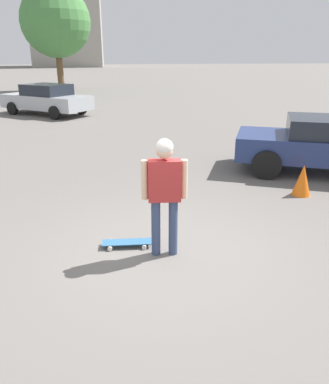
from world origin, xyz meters
name	(u,v)px	position (x,y,z in m)	size (l,w,h in m)	color
ground_plane	(164,253)	(0.00, 0.00, 0.00)	(220.00, 220.00, 0.00)	slate
person	(164,186)	(0.00, 0.00, 1.11)	(0.67, 0.25, 1.80)	#38476B
skateboard	(127,243)	(0.56, -0.30, 0.07)	(0.80, 0.31, 0.09)	#336693
car_parked_near	(321,144)	(-4.50, -3.65, 0.75)	(4.48, 3.24, 1.42)	navy
car_parked_far	(46,99)	(3.97, -14.65, 0.77)	(4.82, 4.30, 1.49)	#ADB2B7
tree_distant	(56,22)	(4.73, -26.91, 5.16)	(5.26, 5.26, 7.81)	brown
traffic_cone	(302,180)	(-3.30, -2.14, 0.34)	(0.39, 0.39, 0.68)	orange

